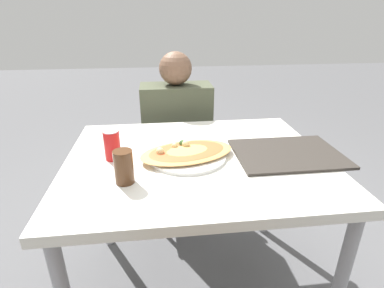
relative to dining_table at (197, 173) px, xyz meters
The scene contains 8 objects.
ground_plane 0.69m from the dining_table, ahead, with size 14.00×14.00×0.00m, color #59595B.
dining_table is the anchor object (origin of this frame).
chair_far_seated 0.80m from the dining_table, 92.95° to the left, with size 0.40×0.40×0.87m.
person_seated 0.67m from the dining_table, 93.45° to the left, with size 0.44×0.25×1.13m.
pizza_main 0.11m from the dining_table, behind, with size 0.45×0.33×0.06m.
soda_can 0.38m from the dining_table, behind, with size 0.07×0.07×0.12m.
drink_glass 0.37m from the dining_table, 148.11° to the right, with size 0.07×0.07×0.13m.
serving_tray 0.40m from the dining_table, ahead, with size 0.45×0.34×0.01m.
Camera 1 is at (-0.16, -1.14, 1.34)m, focal length 28.00 mm.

